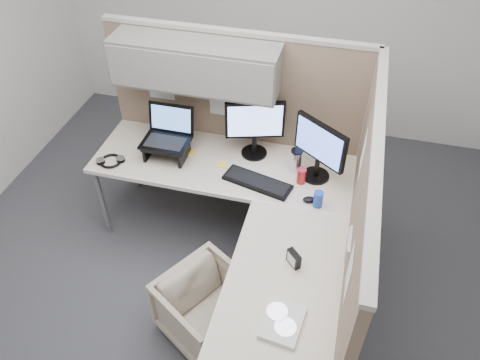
% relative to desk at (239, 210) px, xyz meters
% --- Properties ---
extents(ground, '(4.50, 4.50, 0.00)m').
position_rel_desk_xyz_m(ground, '(-0.12, -0.13, -0.69)').
color(ground, '#3B3B41').
rests_on(ground, ground).
extents(partition_back, '(2.00, 0.36, 1.63)m').
position_rel_desk_xyz_m(partition_back, '(-0.34, 0.70, 0.41)').
color(partition_back, '#896F59').
rests_on(partition_back, ground).
extents(partition_right, '(0.07, 2.03, 1.63)m').
position_rel_desk_xyz_m(partition_right, '(0.78, -0.19, 0.13)').
color(partition_right, '#896F59').
rests_on(partition_right, ground).
extents(desk, '(2.00, 1.98, 0.73)m').
position_rel_desk_xyz_m(desk, '(0.00, 0.00, 0.00)').
color(desk, beige).
rests_on(desk, ground).
extents(office_chair, '(0.73, 0.74, 0.57)m').
position_rel_desk_xyz_m(office_chair, '(-0.08, -0.55, -0.40)').
color(office_chair, '#B4AB8F').
rests_on(office_chair, ground).
extents(monitor_left, '(0.43, 0.20, 0.47)m').
position_rel_desk_xyz_m(monitor_left, '(-0.03, 0.58, 0.32)').
color(monitor_left, black).
rests_on(monitor_left, desk).
extents(monitor_right, '(0.38, 0.28, 0.47)m').
position_rel_desk_xyz_m(monitor_right, '(0.47, 0.43, 0.32)').
color(monitor_right, black).
rests_on(monitor_right, desk).
extents(laptop_station, '(0.36, 0.31, 0.37)m').
position_rel_desk_xyz_m(laptop_station, '(-0.67, 0.41, 0.19)').
color(laptop_station, black).
rests_on(laptop_station, desk).
extents(keyboard, '(0.53, 0.28, 0.02)m').
position_rel_desk_xyz_m(keyboard, '(0.07, 0.25, 0.05)').
color(keyboard, black).
rests_on(keyboard, desk).
extents(mouse, '(0.10, 0.08, 0.03)m').
position_rel_desk_xyz_m(mouse, '(0.46, 0.16, 0.06)').
color(mouse, black).
rests_on(mouse, desk).
extents(travel_mug, '(0.09, 0.09, 0.19)m').
position_rel_desk_xyz_m(travel_mug, '(0.31, 0.47, 0.14)').
color(travel_mug, silver).
rests_on(travel_mug, desk).
extents(soda_can_green, '(0.07, 0.07, 0.12)m').
position_rel_desk_xyz_m(soda_can_green, '(0.52, 0.13, 0.10)').
color(soda_can_green, '#1E3FA5').
rests_on(soda_can_green, desk).
extents(soda_can_silver, '(0.07, 0.07, 0.12)m').
position_rel_desk_xyz_m(soda_can_silver, '(0.37, 0.34, 0.10)').
color(soda_can_silver, '#B21E1E').
rests_on(soda_can_silver, desk).
extents(sticky_note_d, '(0.08, 0.08, 0.01)m').
position_rel_desk_xyz_m(sticky_note_d, '(-0.23, 0.38, 0.05)').
color(sticky_note_d, yellow).
rests_on(sticky_note_d, desk).
extents(sticky_note_c, '(0.09, 0.09, 0.01)m').
position_rel_desk_xyz_m(sticky_note_c, '(-0.51, 0.47, 0.05)').
color(sticky_note_c, yellow).
rests_on(sticky_note_c, desk).
extents(headphones, '(0.22, 0.22, 0.03)m').
position_rel_desk_xyz_m(headphones, '(-1.06, 0.20, 0.06)').
color(headphones, black).
rests_on(headphones, desk).
extents(paper_stack, '(0.23, 0.28, 0.03)m').
position_rel_desk_xyz_m(paper_stack, '(0.46, -0.82, 0.06)').
color(paper_stack, white).
rests_on(paper_stack, desk).
extents(desk_clock, '(0.10, 0.10, 0.10)m').
position_rel_desk_xyz_m(desk_clock, '(0.45, -0.41, 0.09)').
color(desk_clock, black).
rests_on(desk_clock, desk).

